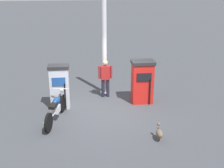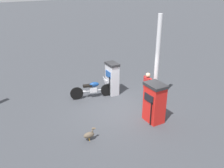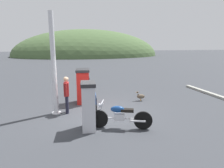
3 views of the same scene
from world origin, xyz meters
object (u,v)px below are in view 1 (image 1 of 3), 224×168
fuel_pump_near (60,86)px  fuel_pump_far (142,81)px  attendant_person (105,76)px  wandering_duck (159,133)px  canopy_support_pole (104,47)px  motorcycle_near_pump (56,108)px

fuel_pump_near → fuel_pump_far: (-0.00, 3.19, 0.01)m
fuel_pump_far → attendant_person: 1.56m
fuel_pump_far → wandering_duck: (2.92, -0.25, -0.62)m
attendant_person → canopy_support_pole: bearing=175.6°
fuel_pump_near → canopy_support_pole: size_ratio=0.40×
attendant_person → fuel_pump_far: bearing=60.2°
fuel_pump_near → attendant_person: size_ratio=1.06×
motorcycle_near_pump → canopy_support_pole: (-2.30, 2.02, 1.56)m
fuel_pump_near → canopy_support_pole: (-1.23, 1.88, 1.16)m
fuel_pump_far → fuel_pump_near: bearing=-90.0°
fuel_pump_near → canopy_support_pole: canopy_support_pole is taller
fuel_pump_far → canopy_support_pole: bearing=-133.2°
motorcycle_near_pump → attendant_person: attendant_person is taller
motorcycle_near_pump → canopy_support_pole: bearing=138.7°
motorcycle_near_pump → attendant_person: size_ratio=1.34×
canopy_support_pole → fuel_pump_near: bearing=-56.7°
motorcycle_near_pump → wandering_duck: (1.85, 3.09, -0.22)m
fuel_pump_far → wandering_duck: 3.00m
fuel_pump_far → motorcycle_near_pump: bearing=-72.2°
attendant_person → canopy_support_pole: size_ratio=0.38×
fuel_pump_far → wandering_duck: bearing=-4.8°
motorcycle_near_pump → wandering_duck: motorcycle_near_pump is taller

